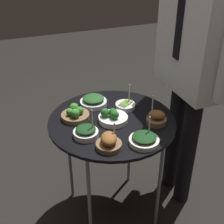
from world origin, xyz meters
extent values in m
plane|color=black|center=(0.00, 0.00, 0.00)|extent=(8.00, 8.00, 0.00)
cylinder|color=black|center=(0.00, 0.00, 0.70)|extent=(0.71, 0.71, 0.02)
cylinder|color=gray|center=(0.21, -0.21, 0.35)|extent=(0.02, 0.02, 0.69)
cylinder|color=gray|center=(-0.21, -0.21, 0.35)|extent=(0.02, 0.02, 0.69)
cylinder|color=gray|center=(0.21, 0.21, 0.35)|extent=(0.02, 0.02, 0.69)
cylinder|color=gray|center=(-0.21, 0.21, 0.35)|extent=(0.02, 0.02, 0.69)
cylinder|color=silver|center=(-0.20, -0.04, 0.72)|extent=(0.16, 0.16, 0.03)
ellipsoid|color=#1E4C1E|center=(-0.20, -0.04, 0.75)|extent=(0.13, 0.13, 0.03)
cylinder|color=white|center=(0.02, 0.00, 0.73)|extent=(0.16, 0.16, 0.03)
sphere|color=#236023|center=(0.04, 0.00, 0.77)|extent=(0.05, 0.05, 0.05)
sphere|color=#236023|center=(0.01, 0.00, 0.77)|extent=(0.05, 0.05, 0.05)
sphere|color=#236023|center=(0.00, -0.04, 0.77)|extent=(0.05, 0.05, 0.05)
cylinder|color=brown|center=(0.12, 0.21, 0.73)|extent=(0.11, 0.11, 0.03)
ellipsoid|color=brown|center=(0.12, 0.21, 0.76)|extent=(0.11, 0.11, 0.05)
cylinder|color=silver|center=(0.12, 0.18, 0.80)|extent=(0.01, 0.01, 0.17)
cylinder|color=silver|center=(-0.09, 0.12, 0.72)|extent=(0.12, 0.12, 0.03)
ellipsoid|color=#7AA847|center=(-0.08, 0.13, 0.74)|extent=(0.06, 0.09, 0.01)
ellipsoid|color=#7AA847|center=(-0.08, 0.13, 0.74)|extent=(0.06, 0.09, 0.01)
ellipsoid|color=#7AA847|center=(-0.09, 0.12, 0.74)|extent=(0.06, 0.09, 0.01)
ellipsoid|color=#7AA847|center=(-0.10, 0.12, 0.74)|extent=(0.06, 0.09, 0.01)
ellipsoid|color=#7AA847|center=(-0.11, 0.11, 0.74)|extent=(0.06, 0.09, 0.01)
cylinder|color=silver|center=(-0.11, 0.15, 0.78)|extent=(0.01, 0.01, 0.14)
cylinder|color=silver|center=(0.26, 0.07, 0.72)|extent=(0.15, 0.15, 0.03)
ellipsoid|color=#143816|center=(0.26, 0.07, 0.75)|extent=(0.12, 0.12, 0.03)
cylinder|color=silver|center=(0.24, 0.10, 0.78)|extent=(0.01, 0.01, 0.13)
cylinder|color=brown|center=(0.23, -0.11, 0.72)|extent=(0.13, 0.13, 0.03)
ellipsoid|color=brown|center=(0.23, -0.11, 0.76)|extent=(0.12, 0.11, 0.05)
cylinder|color=silver|center=(0.22, -0.07, 0.78)|extent=(0.01, 0.01, 0.13)
cylinder|color=brown|center=(-0.09, -0.19, 0.72)|extent=(0.16, 0.16, 0.03)
sphere|color=#387F2D|center=(-0.06, -0.19, 0.76)|extent=(0.05, 0.05, 0.05)
sphere|color=#387F2D|center=(-0.08, -0.16, 0.76)|extent=(0.04, 0.04, 0.04)
sphere|color=#387F2D|center=(-0.12, -0.18, 0.76)|extent=(0.05, 0.05, 0.05)
sphere|color=#387F2D|center=(-0.09, -0.22, 0.76)|extent=(0.04, 0.04, 0.04)
cylinder|color=white|center=(0.10, -0.18, 0.73)|extent=(0.13, 0.13, 0.03)
ellipsoid|color=#143816|center=(0.10, -0.18, 0.75)|extent=(0.10, 0.10, 0.03)
cylinder|color=silver|center=(0.11, -0.15, 0.79)|extent=(0.01, 0.01, 0.15)
cylinder|color=black|center=(-0.08, 0.49, 0.41)|extent=(0.10, 0.10, 0.82)
cylinder|color=black|center=(0.08, 0.49, 0.41)|extent=(0.10, 0.10, 0.82)
cube|color=white|center=(0.00, 0.49, 1.13)|extent=(0.46, 0.22, 0.62)
cube|color=black|center=(0.00, 0.37, 1.21)|extent=(0.05, 0.01, 0.37)
cylinder|color=white|center=(-0.27, 0.49, 1.16)|extent=(0.08, 0.08, 0.57)
camera|label=1|loc=(1.37, -0.53, 1.65)|focal=50.00mm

